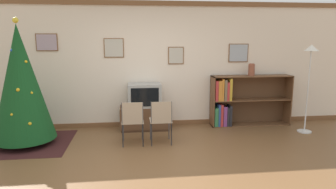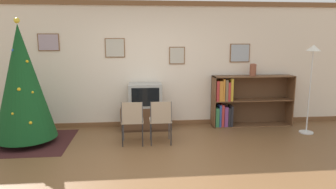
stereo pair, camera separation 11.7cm
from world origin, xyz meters
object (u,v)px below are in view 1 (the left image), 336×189
at_px(christmas_tree, 21,83).
at_px(standing_lamp, 310,66).
at_px(folding_chair_left, 133,120).
at_px(folding_chair_right, 161,119).
at_px(vase, 251,70).
at_px(tv_console, 145,118).
at_px(bookshelf, 236,102).
at_px(television, 144,95).

relative_size(christmas_tree, standing_lamp, 1.26).
xyz_separation_m(folding_chair_left, folding_chair_right, (0.51, 0.00, 0.00)).
height_order(vase, standing_lamp, standing_lamp).
xyz_separation_m(folding_chair_left, vase, (2.60, 1.02, 0.78)).
xyz_separation_m(tv_console, folding_chair_left, (-0.26, -0.97, 0.22)).
distance_m(vase, standing_lamp, 1.16).
distance_m(tv_console, standing_lamp, 3.54).
bearing_deg(tv_console, folding_chair_right, -75.16).
bearing_deg(christmas_tree, folding_chair_left, -8.76).
relative_size(bookshelf, vase, 6.67).
distance_m(television, folding_chair_right, 1.04).
bearing_deg(television, christmas_tree, -163.30).
relative_size(tv_console, bookshelf, 0.58).
height_order(tv_console, vase, vase).
distance_m(tv_console, folding_chair_left, 1.03).
xyz_separation_m(tv_console, folding_chair_right, (0.26, -0.97, 0.22)).
height_order(television, vase, vase).
distance_m(folding_chair_left, vase, 2.90).
bearing_deg(standing_lamp, vase, 145.94).
bearing_deg(standing_lamp, christmas_tree, -179.24).
height_order(christmas_tree, folding_chair_left, christmas_tree).
xyz_separation_m(folding_chair_left, bookshelf, (2.29, 1.04, 0.06)).
height_order(christmas_tree, vase, christmas_tree).
bearing_deg(standing_lamp, tv_console, 169.78).
xyz_separation_m(bookshelf, standing_lamp, (1.26, -0.67, 0.85)).
xyz_separation_m(christmas_tree, tv_console, (2.22, 0.67, -0.89)).
xyz_separation_m(christmas_tree, folding_chair_right, (2.48, -0.30, -0.67)).
relative_size(tv_console, folding_chair_left, 1.27).
xyz_separation_m(folding_chair_right, bookshelf, (1.78, 1.04, 0.06)).
bearing_deg(tv_console, bookshelf, 2.02).
xyz_separation_m(folding_chair_right, standing_lamp, (3.04, 0.38, 0.91)).
distance_m(christmas_tree, standing_lamp, 5.53).
distance_m(christmas_tree, folding_chair_left, 2.09).
relative_size(tv_console, vase, 3.89).
bearing_deg(folding_chair_right, tv_console, 104.84).
height_order(bookshelf, standing_lamp, standing_lamp).
bearing_deg(christmas_tree, tv_console, 16.76).
distance_m(television, standing_lamp, 3.41).
bearing_deg(bookshelf, television, -177.91).
bearing_deg(television, folding_chair_left, -104.88).
distance_m(christmas_tree, folding_chair_right, 2.58).
xyz_separation_m(tv_console, television, (0.00, -0.00, 0.49)).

